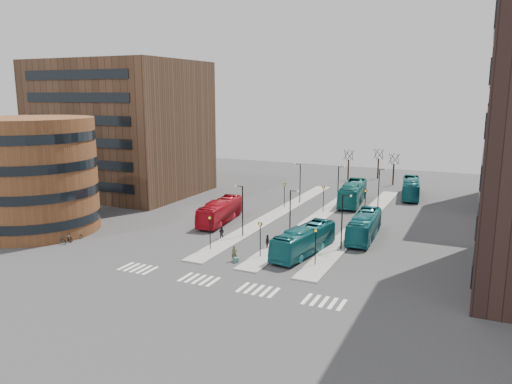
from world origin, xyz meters
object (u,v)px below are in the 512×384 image
at_px(teal_bus_a, 304,241).
at_px(traveller, 234,253).
at_px(teal_bus_c, 364,226).
at_px(commuter_b, 267,242).
at_px(suitcase, 236,260).
at_px(bicycle_far, 77,235).
at_px(commuter_a, 222,232).
at_px(commuter_c, 287,244).
at_px(red_bus, 220,211).
at_px(bicycle_near, 61,240).
at_px(teal_bus_b, 353,193).
at_px(teal_bus_d, 411,188).
at_px(bicycle_mid, 66,238).

height_order(teal_bus_a, traveller, teal_bus_a).
distance_m(teal_bus_c, commuter_b, 12.26).
distance_m(suitcase, teal_bus_a, 7.75).
relative_size(suitcase, traveller, 0.33).
distance_m(traveller, bicycle_far, 20.67).
xyz_separation_m(suitcase, commuter_b, (1.12, 5.44, 0.54)).
height_order(traveller, commuter_a, traveller).
relative_size(teal_bus_a, commuter_c, 7.10).
relative_size(red_bus, teal_bus_c, 1.00).
bearing_deg(red_bus, bicycle_near, -133.02).
bearing_deg(traveller, red_bus, 104.66).
bearing_deg(teal_bus_b, teal_bus_a, -92.96).
xyz_separation_m(traveller, commuter_c, (3.70, 5.34, -0.07)).
bearing_deg(traveller, teal_bus_b, 62.68).
relative_size(suitcase, commuter_b, 0.33).
relative_size(teal_bus_b, teal_bus_c, 1.13).
bearing_deg(bicycle_far, teal_bus_c, -70.06).
height_order(commuter_a, commuter_b, commuter_b).
xyz_separation_m(traveller, commuter_a, (-5.05, 6.52, -0.07)).
distance_m(suitcase, red_bus, 16.23).
relative_size(teal_bus_d, bicycle_mid, 6.21).
distance_m(commuter_a, bicycle_far, 17.14).
height_order(bicycle_near, bicycle_far, bicycle_near).
height_order(teal_bus_c, bicycle_near, teal_bus_c).
height_order(teal_bus_d, commuter_a, teal_bus_d).
bearing_deg(bicycle_near, teal_bus_d, -23.36).
bearing_deg(teal_bus_c, commuter_b, -138.62).
bearing_deg(commuter_c, commuter_b, -62.86).
relative_size(red_bus, traveller, 6.55).
bearing_deg(bicycle_near, bicycle_mid, 13.73).
bearing_deg(teal_bus_a, commuter_a, -178.60).
height_order(teal_bus_b, commuter_b, teal_bus_b).
bearing_deg(commuter_c, teal_bus_d, -171.51).
distance_m(teal_bus_c, traveller, 17.09).
height_order(teal_bus_c, commuter_b, teal_bus_c).
bearing_deg(bicycle_near, commuter_a, -45.02).
distance_m(suitcase, traveller, 0.72).
distance_m(traveller, commuter_b, 5.34).
bearing_deg(commuter_b, teal_bus_c, -47.78).
height_order(teal_bus_a, teal_bus_c, teal_bus_c).
height_order(red_bus, teal_bus_c, red_bus).
bearing_deg(commuter_b, suitcase, 166.18).
xyz_separation_m(suitcase, commuter_c, (3.36, 5.65, 0.48)).
xyz_separation_m(bicycle_mid, bicycle_far, (0.00, 1.72, -0.12)).
bearing_deg(bicycle_far, commuter_b, -80.42).
bearing_deg(teal_bus_a, red_bus, 159.95).
relative_size(red_bus, teal_bus_a, 1.01).
xyz_separation_m(teal_bus_d, bicycle_near, (-32.53, -43.03, -1.08)).
xyz_separation_m(teal_bus_a, teal_bus_b, (-1.26, 26.18, 0.20)).
relative_size(teal_bus_d, commuter_a, 7.41).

